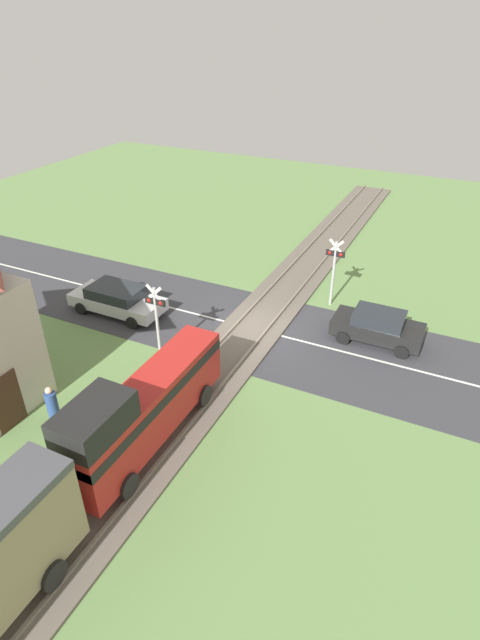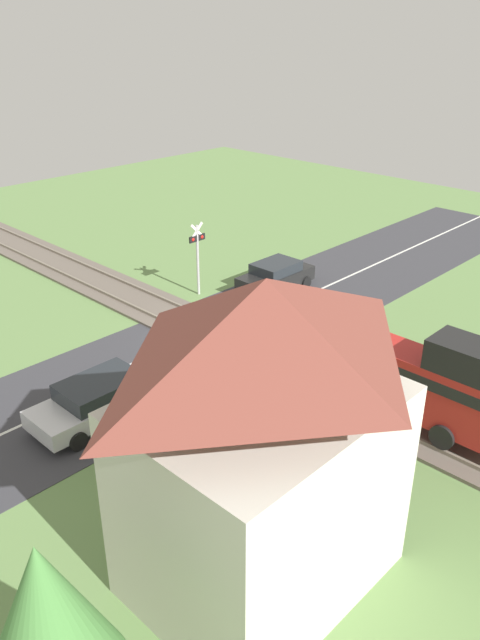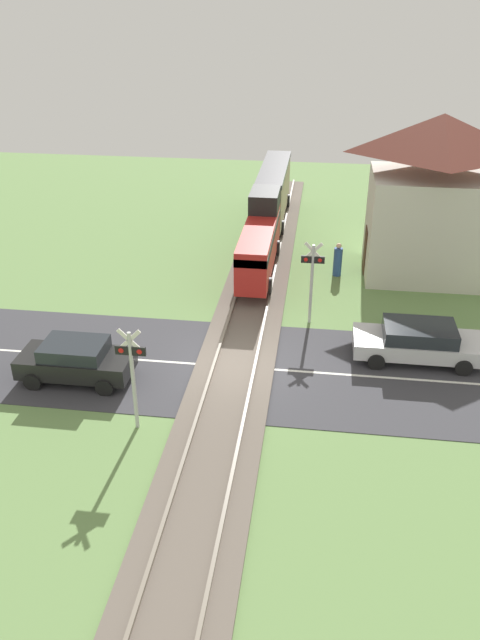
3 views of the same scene
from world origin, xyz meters
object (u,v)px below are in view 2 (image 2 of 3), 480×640
Objects in this scene: station_building at (263,447)px; crossing_signal_west_approach at (197,250)px; car_near_crossing at (276,276)px; crossing_signal_east_approach at (240,339)px; car_far_side at (101,397)px; pedestrian_by_station at (340,457)px.

crossing_signal_west_approach is at bearing -127.60° from station_building.
car_near_crossing is 1.12× the size of crossing_signal_west_approach.
station_building reaches higher than car_near_crossing.
car_near_crossing is 9.43m from crossing_signal_east_approach.
car_near_crossing is 1.12× the size of crossing_signal_east_approach.
crossing_signal_west_approach is at bearing -123.57° from crossing_signal_east_approach.
station_building reaches higher than crossing_signal_east_approach.
car_far_side is at bearing -30.49° from crossing_signal_east_approach.
car_near_crossing is 16.95m from station_building.
car_far_side is 10.41m from crossing_signal_west_approach.
pedestrian_by_station is (1.11, 4.85, -1.45)m from crossing_signal_east_approach.
crossing_signal_east_approach is (-3.93, 2.31, 1.44)m from car_far_side.
crossing_signal_west_approach and crossing_signal_east_approach have the same top height.
car_near_crossing is 0.52× the size of station_building.
crossing_signal_west_approach is at bearing -149.76° from car_far_side.
crossing_signal_east_approach is at bearing -102.91° from pedestrian_by_station.
crossing_signal_east_approach is 0.47× the size of station_building.
car_near_crossing is at bearing -166.14° from car_far_side.
station_building is 4.92m from pedestrian_by_station.
pedestrian_by_station is at bearing 77.09° from crossing_signal_east_approach.
car_far_side is 4.78m from crossing_signal_east_approach.
car_near_crossing is 2.41× the size of pedestrian_by_station.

